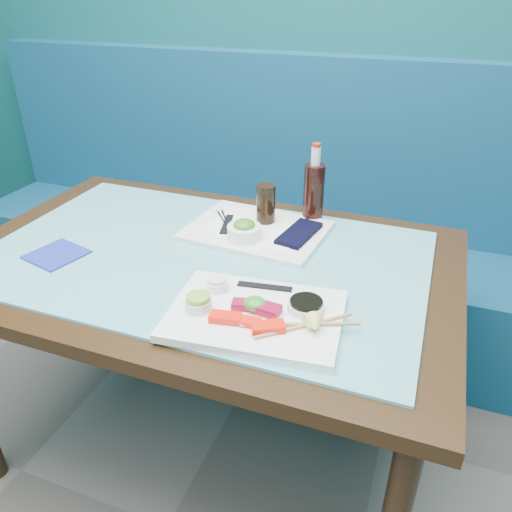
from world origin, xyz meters
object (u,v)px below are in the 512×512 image
(booth_bench, at_px, (288,245))
(dining_table, at_px, (205,282))
(seaweed_bowl, at_px, (244,232))
(cola_glass, at_px, (266,204))
(blue_napkin, at_px, (57,255))
(cola_bottle_body, at_px, (314,193))
(serving_tray, at_px, (257,231))
(sashimi_plate, at_px, (255,315))

(booth_bench, height_order, dining_table, booth_bench)
(seaweed_bowl, relative_size, cola_glass, 0.82)
(booth_bench, relative_size, blue_napkin, 21.58)
(cola_bottle_body, bearing_deg, blue_napkin, -141.66)
(seaweed_bowl, distance_m, cola_glass, 0.14)
(serving_tray, xyz_separation_m, seaweed_bowl, (-0.01, -0.07, 0.03))
(blue_napkin, bearing_deg, booth_bench, 68.63)
(booth_bench, distance_m, cola_bottle_body, 0.73)
(seaweed_bowl, relative_size, blue_napkin, 0.72)
(blue_napkin, bearing_deg, cola_bottle_body, 38.34)
(cola_glass, bearing_deg, booth_bench, 99.64)
(sashimi_plate, distance_m, serving_tray, 0.44)
(dining_table, distance_m, blue_napkin, 0.42)
(cola_glass, distance_m, cola_bottle_body, 0.16)
(sashimi_plate, relative_size, blue_napkin, 2.81)
(booth_bench, bearing_deg, serving_tray, -82.02)
(booth_bench, bearing_deg, seaweed_bowl, -83.60)
(seaweed_bowl, height_order, cola_glass, cola_glass)
(booth_bench, height_order, blue_napkin, booth_bench)
(seaweed_bowl, height_order, blue_napkin, seaweed_bowl)
(sashimi_plate, distance_m, blue_napkin, 0.64)
(dining_table, height_order, seaweed_bowl, seaweed_bowl)
(sashimi_plate, xyz_separation_m, seaweed_bowl, (-0.16, 0.34, 0.03))
(booth_bench, xyz_separation_m, cola_glass, (0.10, -0.60, 0.46))
(booth_bench, height_order, sashimi_plate, booth_bench)
(dining_table, bearing_deg, cola_bottle_body, 56.14)
(dining_table, xyz_separation_m, seaweed_bowl, (0.08, 0.11, 0.13))
(blue_napkin, bearing_deg, serving_tray, 34.77)
(serving_tray, bearing_deg, cola_glass, 84.24)
(serving_tray, xyz_separation_m, cola_glass, (0.01, 0.05, 0.07))
(cola_bottle_body, distance_m, blue_napkin, 0.79)
(serving_tray, bearing_deg, dining_table, -111.84)
(dining_table, relative_size, serving_tray, 3.45)
(sashimi_plate, height_order, cola_bottle_body, cola_bottle_body)
(serving_tray, xyz_separation_m, cola_bottle_body, (0.13, 0.15, 0.08))
(cola_bottle_body, relative_size, blue_napkin, 1.32)
(serving_tray, height_order, blue_napkin, serving_tray)
(sashimi_plate, xyz_separation_m, blue_napkin, (-0.63, 0.08, -0.01))
(dining_table, height_order, serving_tray, serving_tray)
(sashimi_plate, bearing_deg, booth_bench, 97.00)
(cola_glass, bearing_deg, cola_bottle_body, 38.08)
(sashimi_plate, bearing_deg, seaweed_bowl, 109.66)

